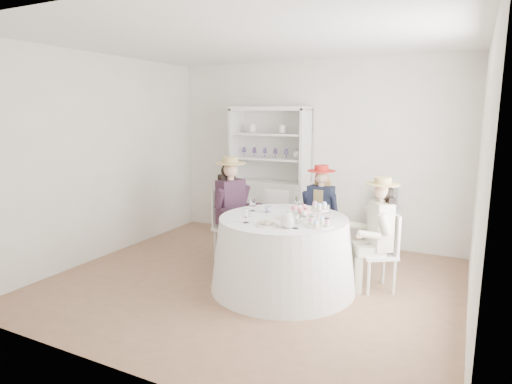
% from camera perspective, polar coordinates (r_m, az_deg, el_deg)
% --- Properties ---
extents(ground, '(4.50, 4.50, 0.00)m').
position_cam_1_polar(ground, '(5.09, -0.52, -11.90)').
color(ground, brown).
rests_on(ground, ground).
extents(ceiling, '(4.50, 4.50, 0.00)m').
position_cam_1_polar(ceiling, '(4.76, -0.58, 19.70)').
color(ceiling, white).
rests_on(ceiling, wall_back).
extents(wall_back, '(4.50, 0.00, 4.50)m').
position_cam_1_polar(wall_back, '(6.57, 7.51, 5.29)').
color(wall_back, silver).
rests_on(wall_back, ground).
extents(wall_front, '(4.50, 0.00, 4.50)m').
position_cam_1_polar(wall_front, '(3.12, -17.62, -0.89)').
color(wall_front, silver).
rests_on(wall_front, ground).
extents(wall_left, '(0.00, 4.50, 4.50)m').
position_cam_1_polar(wall_left, '(6.10, -19.74, 4.36)').
color(wall_left, silver).
rests_on(wall_left, ground).
extents(wall_right, '(0.00, 4.50, 4.50)m').
position_cam_1_polar(wall_right, '(4.22, 27.74, 1.27)').
color(wall_right, silver).
rests_on(wall_right, ground).
extents(tea_table, '(1.61, 1.61, 0.81)m').
position_cam_1_polar(tea_table, '(4.82, 3.63, -8.11)').
color(tea_table, white).
rests_on(tea_table, ground).
extents(hutch, '(1.25, 0.59, 2.03)m').
position_cam_1_polar(hutch, '(6.66, 1.92, -0.02)').
color(hutch, silver).
rests_on(hutch, ground).
extents(side_table, '(0.46, 0.46, 0.63)m').
position_cam_1_polar(side_table, '(6.23, 16.75, -5.08)').
color(side_table, silver).
rests_on(side_table, ground).
extents(hatbox, '(0.34, 0.34, 0.29)m').
position_cam_1_polar(hatbox, '(6.12, 16.97, -0.93)').
color(hatbox, black).
rests_on(hatbox, side_table).
extents(guest_left, '(0.58, 0.52, 1.39)m').
position_cam_1_polar(guest_left, '(5.52, -3.22, -1.60)').
color(guest_left, silver).
rests_on(guest_left, ground).
extents(guest_mid, '(0.46, 0.48, 1.28)m').
position_cam_1_polar(guest_mid, '(5.64, 8.53, -2.07)').
color(guest_mid, silver).
rests_on(guest_mid, ground).
extents(guest_right, '(0.54, 0.51, 1.26)m').
position_cam_1_polar(guest_right, '(4.85, 16.01, -4.58)').
color(guest_right, silver).
rests_on(guest_right, ground).
extents(spare_chair, '(0.38, 0.38, 0.90)m').
position_cam_1_polar(spare_chair, '(6.04, 3.13, -3.44)').
color(spare_chair, silver).
rests_on(spare_chair, ground).
extents(teacup_a, '(0.08, 0.08, 0.06)m').
position_cam_1_polar(teacup_a, '(4.91, 1.67, -2.41)').
color(teacup_a, white).
rests_on(teacup_a, tea_table).
extents(teacup_b, '(0.09, 0.09, 0.06)m').
position_cam_1_polar(teacup_b, '(4.91, 5.64, -2.46)').
color(teacup_b, white).
rests_on(teacup_b, tea_table).
extents(teacup_c, '(0.10, 0.10, 0.06)m').
position_cam_1_polar(teacup_c, '(4.83, 6.99, -2.72)').
color(teacup_c, white).
rests_on(teacup_c, tea_table).
extents(flower_bowl, '(0.23, 0.23, 0.05)m').
position_cam_1_polar(flower_bowl, '(4.55, 5.64, -3.56)').
color(flower_bowl, white).
rests_on(flower_bowl, tea_table).
extents(flower_arrangement, '(0.19, 0.19, 0.07)m').
position_cam_1_polar(flower_arrangement, '(4.60, 6.12, -2.61)').
color(flower_arrangement, pink).
rests_on(flower_arrangement, tea_table).
extents(table_teapot, '(0.23, 0.17, 0.17)m').
position_cam_1_polar(table_teapot, '(4.28, 4.40, -3.79)').
color(table_teapot, white).
rests_on(table_teapot, tea_table).
extents(sandwich_plate, '(0.23, 0.23, 0.05)m').
position_cam_1_polar(sandwich_plate, '(4.37, 1.45, -4.27)').
color(sandwich_plate, white).
rests_on(sandwich_plate, tea_table).
extents(cupcake_stand, '(0.26, 0.26, 0.24)m').
position_cam_1_polar(cupcake_stand, '(4.35, 8.40, -3.42)').
color(cupcake_stand, white).
rests_on(cupcake_stand, tea_table).
extents(stemware_set, '(0.97, 0.93, 0.15)m').
position_cam_1_polar(stemware_set, '(4.68, 3.70, -2.51)').
color(stemware_set, white).
rests_on(stemware_set, tea_table).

